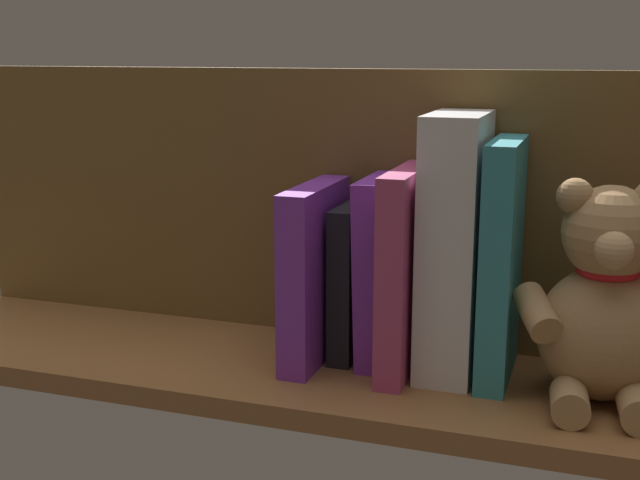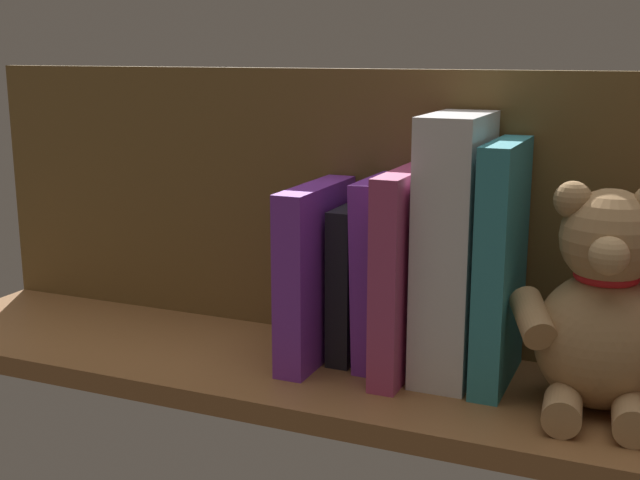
# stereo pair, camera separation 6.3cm
# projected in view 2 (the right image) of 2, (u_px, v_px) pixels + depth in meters

# --- Properties ---
(ground_plane) EXTENTS (0.97, 0.24, 0.02)m
(ground_plane) POSITION_uv_depth(u_px,v_px,m) (320.00, 372.00, 0.88)
(ground_plane) COLOR brown
(shelf_back_panel) EXTENTS (0.97, 0.02, 0.30)m
(shelf_back_panel) POSITION_uv_depth(u_px,v_px,m) (354.00, 206.00, 0.93)
(shelf_back_panel) COLOR brown
(shelf_back_panel) RESTS_ON ground_plane
(teddy_bear) EXTENTS (0.17, 0.14, 0.21)m
(teddy_bear) POSITION_uv_depth(u_px,v_px,m) (603.00, 313.00, 0.75)
(teddy_bear) COLOR tan
(teddy_bear) RESTS_ON ground_plane
(book_2) EXTENTS (0.03, 0.13, 0.24)m
(book_2) POSITION_uv_depth(u_px,v_px,m) (501.00, 265.00, 0.80)
(book_2) COLOR teal
(book_2) RESTS_ON ground_plane
(dictionary_thick_white) EXTENTS (0.06, 0.12, 0.26)m
(dictionary_thick_white) POSITION_uv_depth(u_px,v_px,m) (454.00, 248.00, 0.82)
(dictionary_thick_white) COLOR silver
(dictionary_thick_white) RESTS_ON ground_plane
(book_3) EXTENTS (0.03, 0.14, 0.21)m
(book_3) POSITION_uv_depth(u_px,v_px,m) (405.00, 272.00, 0.84)
(book_3) COLOR #B23F72
(book_3) RESTS_ON ground_plane
(book_4) EXTENTS (0.03, 0.11, 0.20)m
(book_4) POSITION_uv_depth(u_px,v_px,m) (380.00, 271.00, 0.87)
(book_4) COLOR purple
(book_4) RESTS_ON ground_plane
(book_5) EXTENTS (0.03, 0.10, 0.16)m
(book_5) POSITION_uv_depth(u_px,v_px,m) (353.00, 281.00, 0.89)
(book_5) COLOR black
(book_5) RESTS_ON ground_plane
(book_6) EXTENTS (0.03, 0.15, 0.19)m
(book_6) POSITION_uv_depth(u_px,v_px,m) (316.00, 273.00, 0.87)
(book_6) COLOR purple
(book_6) RESTS_ON ground_plane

